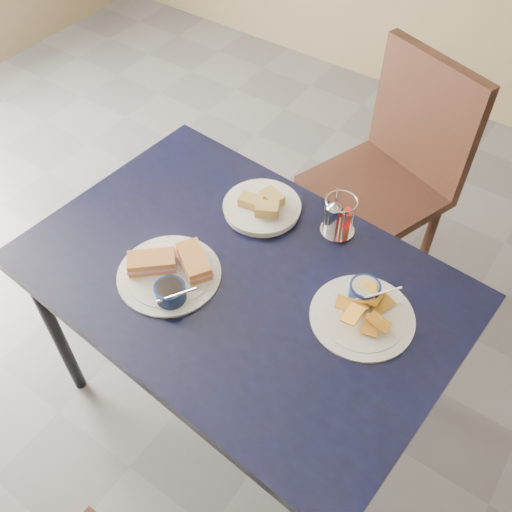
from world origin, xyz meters
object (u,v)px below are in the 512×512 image
Objects in this scene: plantain_plate at (363,308)px; condiment_caddy at (338,218)px; chair_far at (389,161)px; dining_table at (241,288)px; bread_basket at (262,207)px; sandwich_plate at (171,272)px.

plantain_plate is 0.33m from condiment_caddy.
dining_table is at bearing -93.92° from chair_far.
plantain_plate is (0.30, -0.84, 0.18)m from chair_far.
chair_far is 0.91m from plantain_plate.
condiment_caddy is at bearing 14.56° from bread_basket.
sandwich_plate is 0.39m from bread_basket.
plantain_plate is 1.17× the size of bread_basket.
sandwich_plate is at bearing -124.33° from condiment_caddy.
sandwich_plate is 0.55m from condiment_caddy.
chair_far is (0.06, 0.93, -0.11)m from dining_table.
plantain_plate is at bearing 14.13° from dining_table.
plantain_plate reaches higher than bread_basket.
bread_basket is 1.86× the size of condiment_caddy.
plantain_plate reaches higher than dining_table.
plantain_plate is (0.36, 0.09, 0.08)m from dining_table.
bread_basket is at bearing 111.05° from dining_table.
chair_far reaches higher than condiment_caddy.
chair_far is at bearing 76.07° from bread_basket.
sandwich_plate is 0.57m from plantain_plate.
condiment_caddy reaches higher than bread_basket.
bread_basket is (-0.46, 0.17, 0.00)m from plantain_plate.
sandwich_plate reaches higher than bread_basket.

